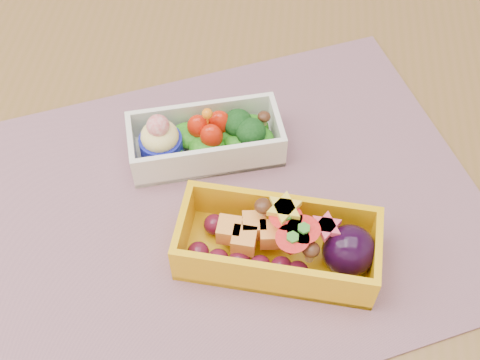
# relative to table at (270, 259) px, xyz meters

# --- Properties ---
(table) EXTENTS (1.20, 0.80, 0.75)m
(table) POSITION_rel_table_xyz_m (0.00, 0.00, 0.00)
(table) COLOR brown
(table) RESTS_ON ground
(placemat) EXTENTS (0.58, 0.52, 0.00)m
(placemat) POSITION_rel_table_xyz_m (-0.04, -0.00, 0.10)
(placemat) COLOR #906369
(placemat) RESTS_ON table
(bento_white) EXTENTS (0.16, 0.11, 0.06)m
(bento_white) POSITION_rel_table_xyz_m (-0.07, 0.06, 0.12)
(bento_white) COLOR silver
(bento_white) RESTS_ON placemat
(bento_yellow) EXTENTS (0.18, 0.09, 0.06)m
(bento_yellow) POSITION_rel_table_xyz_m (0.01, -0.05, 0.13)
(bento_yellow) COLOR #E9A70B
(bento_yellow) RESTS_ON placemat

